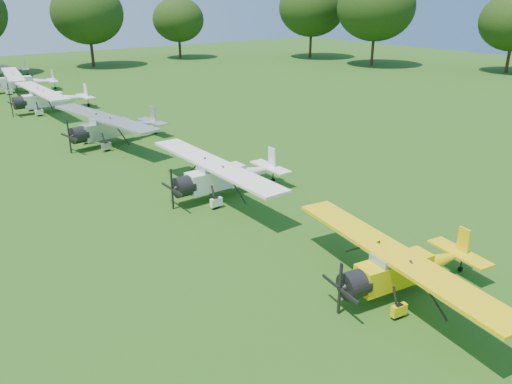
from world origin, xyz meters
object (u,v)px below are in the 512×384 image
Objects in this scene: aircraft_2 at (404,265)px; aircraft_6 at (20,80)px; aircraft_3 at (224,173)px; aircraft_4 at (113,125)px; aircraft_5 at (49,97)px.

aircraft_6 reaches higher than aircraft_2.
aircraft_3 is 13.57m from aircraft_4.
aircraft_2 is 0.85× the size of aircraft_4.
aircraft_2 is at bearing -89.19° from aircraft_5.
aircraft_2 is 0.86× the size of aircraft_5.
aircraft_4 is 26.60m from aircraft_6.
aircraft_4 is 1.02× the size of aircraft_6.
aircraft_5 reaches higher than aircraft_2.
aircraft_3 is 40.16m from aircraft_6.
aircraft_2 is at bearing -81.20° from aircraft_6.
aircraft_3 is at bearing 98.71° from aircraft_2.
aircraft_3 is 0.94× the size of aircraft_6.
aircraft_2 is 39.68m from aircraft_5.
aircraft_4 is (-0.92, 13.54, 0.10)m from aircraft_3.
aircraft_4 reaches higher than aircraft_3.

